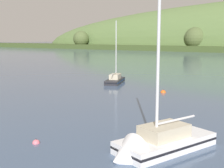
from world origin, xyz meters
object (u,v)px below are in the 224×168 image
at_px(sailboat_far_left, 155,147).
at_px(mooring_buoy_off_fishing_boat, 163,93).
at_px(sailboat_outer_reach, 116,81).
at_px(mooring_buoy_foreground, 36,143).

height_order(sailboat_far_left, mooring_buoy_off_fishing_boat, sailboat_far_left).
xyz_separation_m(sailboat_far_left, mooring_buoy_off_fishing_boat, (-8.79, 19.84, -0.34)).
relative_size(sailboat_far_left, sailboat_outer_reach, 1.06).
bearing_deg(mooring_buoy_foreground, mooring_buoy_off_fishing_boat, 93.45).
height_order(mooring_buoy_foreground, mooring_buoy_off_fishing_boat, mooring_buoy_off_fishing_boat).
height_order(sailboat_far_left, sailboat_outer_reach, sailboat_far_left).
bearing_deg(mooring_buoy_foreground, sailboat_far_left, 23.21).
relative_size(sailboat_far_left, mooring_buoy_off_fishing_boat, 14.38).
distance_m(sailboat_far_left, sailboat_outer_reach, 30.98).
xyz_separation_m(sailboat_outer_reach, mooring_buoy_foreground, (11.93, -27.38, -0.24)).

